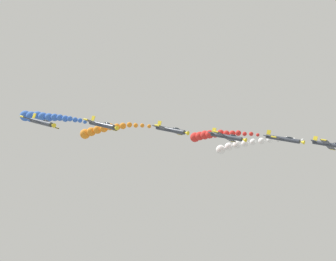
{
  "coord_description": "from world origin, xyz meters",
  "views": [
    {
      "loc": [
        61.93,
        56.28,
        108.8
      ],
      "look_at": [
        0.0,
        0.0,
        91.04
      ],
      "focal_mm": 37.05,
      "sensor_mm": 36.0,
      "label": 1
    }
  ],
  "objects": [
    {
      "name": "airplane_right_outer",
      "position": [
        12.32,
        -10.01,
        92.95
      ],
      "size": [
        8.85,
        10.35,
        4.3
      ],
      "rotation": [
        0.0,
        -0.43,
        0.0
      ],
      "color": "#333842"
    },
    {
      "name": "airplane_left_inner",
      "position": [
        -23.41,
        19.4,
        87.89
      ],
      "size": [
        9.25,
        10.35,
        3.37
      ],
      "rotation": [
        0.0,
        -0.3,
        0.0
      ],
      "color": "#333842"
    },
    {
      "name": "airplane_trailing",
      "position": [
        23.34,
        -18.34,
        94.03
      ],
      "size": [
        8.82,
        10.35,
        4.36
      ],
      "rotation": [
        0.0,
        -0.44,
        0.0
      ],
      "color": "#333842"
    },
    {
      "name": "smoke_trail_left_outer",
      "position": [
        2.15,
        -24.87,
        87.94
      ],
      "size": [
        5.76,
        25.78,
        7.03
      ],
      "color": "orange"
    },
    {
      "name": "smoke_trail_right_outer",
      "position": [
        15.76,
        -33.25,
        92.63
      ],
      "size": [
        7.21,
        23.35,
        3.13
      ],
      "color": "blue"
    },
    {
      "name": "smoke_trail_lead",
      "position": [
        -31.52,
        2.09,
        81.68
      ],
      "size": [
        7.83,
        25.7,
        7.9
      ],
      "color": "white"
    },
    {
      "name": "airplane_left_outer",
      "position": [
        -0.35,
        0.61,
        91.25
      ],
      "size": [
        8.95,
        10.35,
        4.05
      ],
      "rotation": [
        0.0,
        -0.4,
        0.0
      ],
      "color": "#333842"
    },
    {
      "name": "smoke_trail_left_inner",
      "position": [
        -24.09,
        -4.78,
        85.1
      ],
      "size": [
        3.57,
        24.73,
        6.57
      ],
      "color": "red"
    },
    {
      "name": "airplane_lead",
      "position": [
        -35.51,
        27.56,
        85.46
      ],
      "size": [
        8.69,
        10.35,
        4.65
      ],
      "rotation": [
        0.0,
        -0.47,
        0.0
      ],
      "color": "#333842"
    },
    {
      "name": "airplane_right_inner",
      "position": [
        -11.53,
        9.72,
        89.04
      ],
      "size": [
        8.77,
        10.35,
        4.46
      ],
      "rotation": [
        0.0,
        -0.45,
        0.0
      ],
      "color": "#333842"
    }
  ]
}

